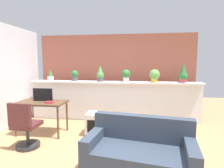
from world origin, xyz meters
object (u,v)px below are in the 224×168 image
(potted_plant_4, at_px, (154,75))
(tv_monitor, at_px, (43,95))
(potted_plant_0, at_px, (50,76))
(book_on_desk, at_px, (49,102))
(office_chair, at_px, (25,129))
(potted_plant_1, at_px, (75,75))
(potted_plant_3, at_px, (126,75))
(potted_plant_2, at_px, (100,74))
(couch, at_px, (139,154))
(potted_plant_5, at_px, (183,74))
(desk, at_px, (42,105))
(side_cube_shelf, at_px, (96,123))

(potted_plant_4, bearing_deg, tv_monitor, -159.06)
(potted_plant_0, distance_m, book_on_desk, 1.46)
(tv_monitor, distance_m, office_chair, 0.97)
(potted_plant_1, xyz_separation_m, potted_plant_3, (1.47, -0.06, 0.03))
(potted_plant_0, relative_size, potted_plant_3, 0.95)
(tv_monitor, bearing_deg, potted_plant_2, 41.27)
(potted_plant_0, height_order, couch, potted_plant_0)
(potted_plant_3, relative_size, potted_plant_5, 0.66)
(desk, relative_size, book_on_desk, 6.26)
(desk, xyz_separation_m, couch, (2.20, -1.21, -0.38))
(desk, relative_size, tv_monitor, 2.37)
(potted_plant_3, height_order, potted_plant_4, potted_plant_4)
(side_cube_shelf, bearing_deg, potted_plant_1, 128.94)
(couch, bearing_deg, book_on_desk, 150.63)
(potted_plant_0, relative_size, side_cube_shelf, 0.64)
(potted_plant_2, xyz_separation_m, book_on_desk, (-0.90, -1.20, -0.56))
(potted_plant_5, height_order, desk, potted_plant_5)
(potted_plant_3, bearing_deg, office_chair, -134.22)
(potted_plant_5, xyz_separation_m, couch, (-1.15, -2.30, -1.07))
(book_on_desk, bearing_deg, potted_plant_4, 26.70)
(potted_plant_2, bearing_deg, couch, -65.48)
(office_chair, distance_m, side_cube_shelf, 1.45)
(potted_plant_1, height_order, office_chair, potted_plant_1)
(potted_plant_1, distance_m, desk, 1.37)
(potted_plant_5, bearing_deg, potted_plant_2, 179.89)
(office_chair, bearing_deg, potted_plant_2, 59.68)
(potted_plant_3, relative_size, desk, 0.31)
(potted_plant_5, bearing_deg, tv_monitor, -163.24)
(potted_plant_1, bearing_deg, book_on_desk, -96.61)
(desk, height_order, office_chair, office_chair)
(tv_monitor, relative_size, office_chair, 0.51)
(book_on_desk, height_order, couch, couch)
(potted_plant_4, xyz_separation_m, book_on_desk, (-2.37, -1.19, -0.54))
(potted_plant_1, height_order, tv_monitor, potted_plant_1)
(tv_monitor, height_order, book_on_desk, tv_monitor)
(potted_plant_3, bearing_deg, book_on_desk, -143.35)
(couch, bearing_deg, potted_plant_5, 63.41)
(desk, bearing_deg, potted_plant_4, 22.46)
(potted_plant_5, distance_m, office_chair, 3.88)
(potted_plant_2, bearing_deg, desk, -136.50)
(potted_plant_5, bearing_deg, potted_plant_4, -179.52)
(potted_plant_0, distance_m, office_chair, 2.12)
(potted_plant_0, xyz_separation_m, couch, (2.54, -2.35, -0.97))
(potted_plant_5, distance_m, desk, 3.59)
(office_chair, bearing_deg, side_cube_shelf, 36.86)
(potted_plant_2, height_order, office_chair, potted_plant_2)
(potted_plant_0, distance_m, potted_plant_2, 1.49)
(potted_plant_1, height_order, side_cube_shelf, potted_plant_1)
(potted_plant_3, bearing_deg, side_cube_shelf, -123.11)
(potted_plant_0, height_order, potted_plant_2, potted_plant_2)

